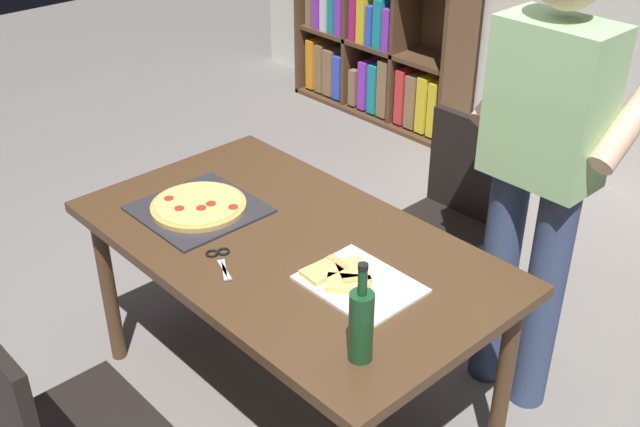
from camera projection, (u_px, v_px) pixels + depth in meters
name	position (u px, v px, depth m)	size (l,w,h in m)	color
ground_plane	(292.00, 400.00, 3.07)	(12.00, 12.00, 0.00)	gray
dining_table	(289.00, 259.00, 2.73)	(1.56, 0.89, 0.75)	#4C331E
chair_near_camera	(49.00, 425.00, 2.26)	(0.42, 0.42, 0.90)	black
chair_far_side	(452.00, 208.00, 3.36)	(0.42, 0.42, 0.90)	black
person_serving_pizza	(543.00, 163.00, 2.65)	(0.55, 0.54, 1.75)	#38476B
pepperoni_pizza_on_tray	(199.00, 207.00, 2.86)	(0.41, 0.41, 0.04)	#2D2D33
pizza_slices_on_towel	(353.00, 280.00, 2.47)	(0.36, 0.28, 0.03)	white
wine_bottle	(361.00, 324.00, 2.10)	(0.07, 0.07, 0.32)	#194723
kitchen_scissors	(220.00, 258.00, 2.58)	(0.20, 0.13, 0.01)	silver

